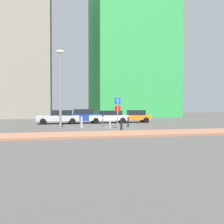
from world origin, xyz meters
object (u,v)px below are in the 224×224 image
at_px(parked_car_blue, 83,116).
at_px(traffic_bollard_mid, 128,122).
at_px(parked_car_white, 109,116).
at_px(traffic_bollard_far, 82,122).
at_px(parking_sign_post, 118,109).
at_px(traffic_bollard_edge, 121,124).
at_px(parked_car_silver, 59,117).
at_px(street_lamp, 60,82).
at_px(traffic_bollard_near, 110,122).
at_px(parked_car_orange, 134,116).
at_px(parking_meter, 103,118).

distance_m(parked_car_blue, traffic_bollard_mid, 7.13).
relative_size(parked_car_white, traffic_bollard_far, 4.61).
height_order(parking_sign_post, traffic_bollard_edge, parking_sign_post).
distance_m(parked_car_silver, parking_sign_post, 8.61).
height_order(street_lamp, traffic_bollard_near, street_lamp).
relative_size(parked_car_blue, traffic_bollard_far, 4.02).
relative_size(parked_car_silver, parked_car_blue, 1.14).
relative_size(parked_car_silver, traffic_bollard_edge, 5.14).
bearing_deg(parked_car_white, street_lamp, -132.51).
height_order(parked_car_silver, parked_car_white, parked_car_silver).
bearing_deg(traffic_bollard_far, parked_car_blue, 83.07).
xyz_separation_m(parked_car_white, street_lamp, (-5.46, -5.96, 3.23)).
xyz_separation_m(parked_car_white, traffic_bollard_far, (-3.67, -6.17, -0.26)).
relative_size(street_lamp, traffic_bollard_mid, 7.09).
bearing_deg(traffic_bollard_far, traffic_bollard_edge, -38.16).
height_order(parked_car_blue, traffic_bollard_far, parked_car_blue).
relative_size(parked_car_blue, traffic_bollard_mid, 4.18).
relative_size(parked_car_white, street_lamp, 0.68).
relative_size(traffic_bollard_near, traffic_bollard_far, 0.97).
xyz_separation_m(parked_car_blue, traffic_bollard_far, (-0.77, -6.33, -0.32)).
bearing_deg(parked_car_silver, street_lamp, -89.31).
height_order(parked_car_orange, traffic_bollard_near, parked_car_orange).
bearing_deg(traffic_bollard_mid, parked_car_orange, 67.83).
bearing_deg(parked_car_silver, parked_car_orange, 3.69).
height_order(parked_car_white, parking_sign_post, parking_sign_post).
xyz_separation_m(traffic_bollard_far, traffic_bollard_edge, (2.97, -2.33, -0.05)).
distance_m(parking_meter, traffic_bollard_far, 2.06).
bearing_deg(traffic_bollard_mid, traffic_bollard_far, -178.59).
xyz_separation_m(street_lamp, traffic_bollard_mid, (6.03, -0.11, -3.50)).
xyz_separation_m(parked_car_blue, street_lamp, (-2.56, -6.11, 3.16)).
xyz_separation_m(parked_car_orange, traffic_bollard_far, (-6.81, -6.41, -0.26)).
bearing_deg(traffic_bollard_near, traffic_bollard_edge, -75.83).
distance_m(parked_car_silver, traffic_bollard_near, 7.54).
bearing_deg(street_lamp, parking_sign_post, -17.28).
height_order(parked_car_blue, traffic_bollard_mid, parked_car_blue).
relative_size(parking_sign_post, street_lamp, 0.39).
height_order(parking_meter, traffic_bollard_mid, parking_meter).
bearing_deg(parking_meter, parked_car_blue, 101.63).
xyz_separation_m(parked_car_blue, traffic_bollard_edge, (2.20, -8.66, -0.38)).
relative_size(parked_car_silver, parked_car_white, 1.00).
height_order(parked_car_silver, parked_car_orange, parked_car_silver).
height_order(parking_sign_post, street_lamp, street_lamp).
distance_m(traffic_bollard_mid, traffic_bollard_far, 4.24).
relative_size(traffic_bollard_near, traffic_bollard_mid, 1.01).
bearing_deg(traffic_bollard_edge, parking_sign_post, 92.10).
bearing_deg(parked_car_blue, traffic_bollard_near, -75.74).
xyz_separation_m(parking_meter, traffic_bollard_edge, (0.99, -2.82, -0.40)).
distance_m(parking_sign_post, street_lamp, 5.46).
xyz_separation_m(parked_car_orange, traffic_bollard_edge, (-3.84, -8.74, -0.31)).
bearing_deg(parking_sign_post, parking_meter, 118.71).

